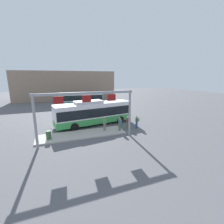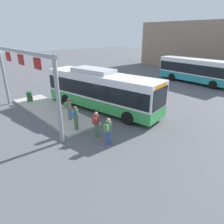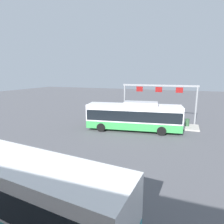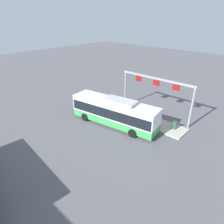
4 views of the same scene
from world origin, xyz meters
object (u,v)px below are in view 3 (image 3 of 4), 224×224
(trash_bin, at_px, (187,122))
(person_waiting_near, at_px, (115,115))
(person_waiting_far, at_px, (137,116))
(bus_main, at_px, (133,116))
(person_waiting_mid, at_px, (126,114))
(bus_background_left, at_px, (23,188))
(person_boarding, at_px, (107,114))

(trash_bin, bearing_deg, person_waiting_near, 2.44)
(trash_bin, bearing_deg, person_waiting_far, 3.52)
(person_waiting_far, xyz_separation_m, trash_bin, (-6.40, -0.39, -0.44))
(bus_main, height_order, person_waiting_mid, bus_main)
(bus_background_left, distance_m, person_boarding, 19.49)
(person_waiting_near, distance_m, person_waiting_mid, 1.56)
(bus_background_left, bearing_deg, person_waiting_near, -76.93)
(person_waiting_mid, relative_size, person_waiting_far, 1.00)
(person_boarding, height_order, person_waiting_far, person_waiting_far)
(bus_background_left, xyz_separation_m, trash_bin, (-6.93, -19.37, -1.17))
(person_waiting_near, distance_m, trash_bin, 9.58)
(bus_background_left, relative_size, person_waiting_far, 6.00)
(person_boarding, xyz_separation_m, trash_bin, (-10.82, -0.30, -0.28))
(bus_main, bearing_deg, person_boarding, -44.83)
(person_boarding, xyz_separation_m, person_waiting_far, (-4.42, 0.10, 0.16))
(person_waiting_near, bearing_deg, trash_bin, 63.50)
(bus_background_left, height_order, person_waiting_far, bus_background_left)
(person_waiting_far, height_order, trash_bin, person_waiting_far)
(person_waiting_far, bearing_deg, person_waiting_near, -90.52)
(bus_main, distance_m, person_waiting_mid, 4.63)
(person_waiting_far, relative_size, trash_bin, 1.86)
(trash_bin, bearing_deg, person_waiting_mid, -1.42)
(bus_background_left, distance_m, person_waiting_far, 19.00)
(person_waiting_near, relative_size, person_waiting_mid, 1.00)
(bus_main, bearing_deg, person_waiting_near, -52.38)
(person_boarding, distance_m, person_waiting_near, 1.26)
(bus_main, xyz_separation_m, person_waiting_mid, (2.15, -4.03, -0.76))
(person_boarding, bearing_deg, person_waiting_far, 73.13)
(bus_background_left, xyz_separation_m, person_waiting_mid, (1.22, -19.58, -0.73))
(bus_background_left, xyz_separation_m, person_waiting_far, (-0.53, -18.98, -0.73))
(person_waiting_near, relative_size, trash_bin, 1.86)
(bus_main, relative_size, trash_bin, 12.31)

